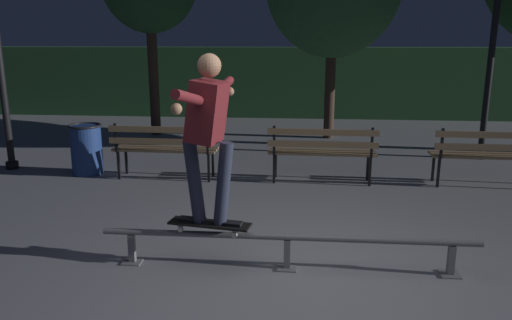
{
  "coord_description": "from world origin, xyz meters",
  "views": [
    {
      "loc": [
        0.09,
        -3.98,
        2.1
      ],
      "look_at": [
        -0.36,
        1.1,
        0.85
      ],
      "focal_mm": 34.54,
      "sensor_mm": 36.0,
      "label": 1
    }
  ],
  "objects_px": {
    "park_bench_left_center": "(322,148)",
    "lamp_post_right": "(496,16)",
    "park_bench_leftmost": "(164,145)",
    "skateboarder": "(208,126)",
    "park_bench_right_center": "(490,151)",
    "skateboard": "(210,224)",
    "trash_can": "(86,149)",
    "grind_rail": "(287,242)"
  },
  "relations": [
    {
      "from": "park_bench_left_center",
      "to": "lamp_post_right",
      "type": "distance_m",
      "value": 3.98
    },
    {
      "from": "park_bench_leftmost",
      "to": "grind_rail",
      "type": "bearing_deg",
      "value": -55.84
    },
    {
      "from": "skateboarder",
      "to": "lamp_post_right",
      "type": "relative_size",
      "value": 0.4
    },
    {
      "from": "lamp_post_right",
      "to": "park_bench_right_center",
      "type": "bearing_deg",
      "value": -106.55
    },
    {
      "from": "skateboarder",
      "to": "trash_can",
      "type": "xyz_separation_m",
      "value": [
        -2.56,
        3.1,
        -0.94
      ]
    },
    {
      "from": "park_bench_leftmost",
      "to": "lamp_post_right",
      "type": "bearing_deg",
      "value": 19.08
    },
    {
      "from": "skateboarder",
      "to": "park_bench_left_center",
      "type": "xyz_separation_m",
      "value": [
        1.16,
        2.89,
        -0.82
      ]
    },
    {
      "from": "park_bench_right_center",
      "to": "skateboarder",
      "type": "bearing_deg",
      "value": -140.88
    },
    {
      "from": "grind_rail",
      "to": "trash_can",
      "type": "height_order",
      "value": "trash_can"
    },
    {
      "from": "park_bench_left_center",
      "to": "trash_can",
      "type": "bearing_deg",
      "value": 176.78
    },
    {
      "from": "park_bench_leftmost",
      "to": "park_bench_left_center",
      "type": "bearing_deg",
      "value": 0.0
    },
    {
      "from": "lamp_post_right",
      "to": "trash_can",
      "type": "height_order",
      "value": "lamp_post_right"
    },
    {
      "from": "grind_rail",
      "to": "park_bench_leftmost",
      "type": "bearing_deg",
      "value": 124.16
    },
    {
      "from": "skateboard",
      "to": "park_bench_left_center",
      "type": "xyz_separation_m",
      "value": [
        1.16,
        2.89,
        0.12
      ]
    },
    {
      "from": "skateboard",
      "to": "park_bench_leftmost",
      "type": "bearing_deg",
      "value": 113.09
    },
    {
      "from": "park_bench_leftmost",
      "to": "lamp_post_right",
      "type": "distance_m",
      "value": 5.97
    },
    {
      "from": "grind_rail",
      "to": "park_bench_right_center",
      "type": "distance_m",
      "value": 4.05
    },
    {
      "from": "skateboard",
      "to": "park_bench_leftmost",
      "type": "xyz_separation_m",
      "value": [
        -1.23,
        2.89,
        0.12
      ]
    },
    {
      "from": "grind_rail",
      "to": "skateboard",
      "type": "relative_size",
      "value": 4.38
    },
    {
      "from": "park_bench_left_center",
      "to": "skateboarder",
      "type": "bearing_deg",
      "value": -111.85
    },
    {
      "from": "skateboarder",
      "to": "park_bench_right_center",
      "type": "xyz_separation_m",
      "value": [
        3.55,
        2.89,
        -0.82
      ]
    },
    {
      "from": "lamp_post_right",
      "to": "skateboard",
      "type": "bearing_deg",
      "value": -130.92
    },
    {
      "from": "park_bench_left_center",
      "to": "lamp_post_right",
      "type": "bearing_deg",
      "value": 32.11
    },
    {
      "from": "park_bench_leftmost",
      "to": "park_bench_left_center",
      "type": "distance_m",
      "value": 2.39
    },
    {
      "from": "trash_can",
      "to": "lamp_post_right",
      "type": "bearing_deg",
      "value": 13.81
    },
    {
      "from": "park_bench_right_center",
      "to": "lamp_post_right",
      "type": "distance_m",
      "value": 2.74
    },
    {
      "from": "trash_can",
      "to": "park_bench_leftmost",
      "type": "bearing_deg",
      "value": -8.99
    },
    {
      "from": "park_bench_left_center",
      "to": "trash_can",
      "type": "height_order",
      "value": "park_bench_left_center"
    },
    {
      "from": "park_bench_left_center",
      "to": "lamp_post_right",
      "type": "relative_size",
      "value": 0.41
    },
    {
      "from": "park_bench_leftmost",
      "to": "trash_can",
      "type": "relative_size",
      "value": 2.01
    },
    {
      "from": "skateboarder",
      "to": "park_bench_right_center",
      "type": "distance_m",
      "value": 4.65
    },
    {
      "from": "trash_can",
      "to": "skateboard",
      "type": "bearing_deg",
      "value": -50.48
    },
    {
      "from": "skateboarder",
      "to": "grind_rail",
      "type": "bearing_deg",
      "value": 0.04
    },
    {
      "from": "grind_rail",
      "to": "skateboard",
      "type": "height_order",
      "value": "skateboard"
    },
    {
      "from": "park_bench_right_center",
      "to": "lamp_post_right",
      "type": "bearing_deg",
      "value": 73.45
    },
    {
      "from": "skateboard",
      "to": "lamp_post_right",
      "type": "xyz_separation_m",
      "value": [
        4.1,
        4.73,
        2.06
      ]
    },
    {
      "from": "lamp_post_right",
      "to": "skateboarder",
      "type": "bearing_deg",
      "value": -130.89
    },
    {
      "from": "park_bench_right_center",
      "to": "trash_can",
      "type": "distance_m",
      "value": 6.11
    },
    {
      "from": "trash_can",
      "to": "skateboarder",
      "type": "bearing_deg",
      "value": -50.46
    },
    {
      "from": "park_bench_right_center",
      "to": "trash_can",
      "type": "xyz_separation_m",
      "value": [
        -6.11,
        0.21,
        -0.12
      ]
    },
    {
      "from": "skateboard",
      "to": "park_bench_leftmost",
      "type": "height_order",
      "value": "park_bench_leftmost"
    },
    {
      "from": "park_bench_right_center",
      "to": "trash_can",
      "type": "relative_size",
      "value": 2.01
    }
  ]
}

